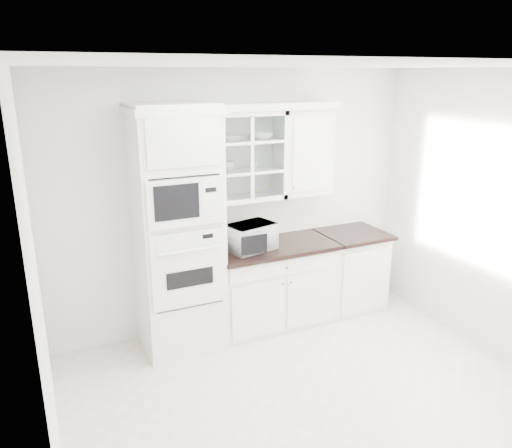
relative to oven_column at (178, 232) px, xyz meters
name	(u,v)px	position (x,y,z in m)	size (l,w,h in m)	color
ground	(320,404)	(0.75, -1.42, -1.19)	(4.00, 3.50, 0.01)	beige
room_shell	(300,186)	(0.75, -0.99, 0.58)	(4.00, 3.50, 2.70)	white
oven_column	(178,232)	(0.00, 0.00, 0.00)	(0.76, 0.68, 2.40)	white
base_cabinet_run	(272,284)	(1.03, 0.03, -0.74)	(1.32, 0.67, 0.92)	white
extra_base_cabinet	(349,269)	(2.03, 0.03, -0.74)	(0.72, 0.67, 0.92)	white
upper_cabinet_glass	(245,156)	(0.78, 0.17, 0.65)	(0.80, 0.33, 0.90)	white
upper_cabinet_solid	(304,152)	(1.46, 0.17, 0.65)	(0.55, 0.33, 0.90)	white
crown_molding	(236,107)	(0.68, 0.14, 1.14)	(2.14, 0.38, 0.07)	white
countertop_microwave	(250,237)	(0.75, -0.01, -0.14)	(0.47, 0.39, 0.27)	white
bowl_a	(232,138)	(0.63, 0.15, 0.84)	(0.21, 0.21, 0.05)	white
bowl_b	(262,136)	(0.96, 0.16, 0.85)	(0.22, 0.22, 0.07)	white
cup_a	(228,166)	(0.59, 0.18, 0.56)	(0.12, 0.12, 0.10)	white
cup_b	(254,165)	(0.87, 0.16, 0.55)	(0.09, 0.09, 0.08)	white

